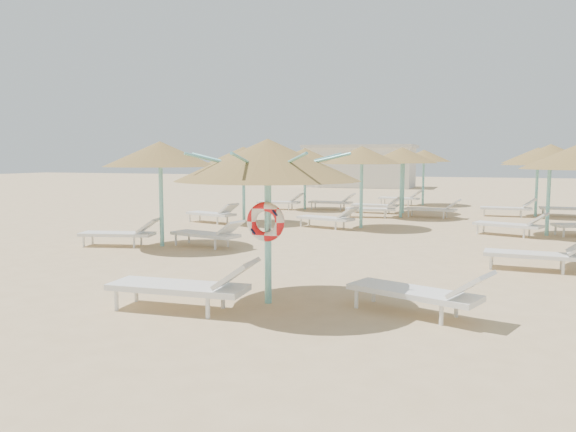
% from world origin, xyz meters
% --- Properties ---
extents(ground, '(120.00, 120.00, 0.00)m').
position_xyz_m(ground, '(0.00, 0.00, 0.00)').
color(ground, tan).
rests_on(ground, ground).
extents(main_palapa, '(2.90, 2.90, 2.60)m').
position_xyz_m(main_palapa, '(0.10, 0.13, 2.26)').
color(main_palapa, '#75CCC7').
rests_on(main_palapa, ground).
extents(lounger_main_a, '(2.31, 0.81, 0.83)m').
position_xyz_m(lounger_main_a, '(-0.87, -0.71, 0.40)').
color(lounger_main_a, white).
rests_on(lounger_main_a, ground).
extents(lounger_main_b, '(2.18, 1.30, 0.76)m').
position_xyz_m(lounger_main_b, '(2.49, 0.21, 0.36)').
color(lounger_main_b, white).
rests_on(lounger_main_b, ground).
extents(palapa_field, '(18.47, 18.04, 2.72)m').
position_xyz_m(palapa_field, '(1.93, 10.86, 2.31)').
color(palapa_field, '#75CCC7').
rests_on(palapa_field, ground).
extents(service_hut, '(8.40, 4.40, 3.25)m').
position_xyz_m(service_hut, '(-6.00, 35.00, 1.64)').
color(service_hut, silver).
rests_on(service_hut, ground).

